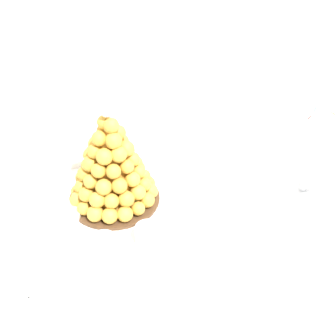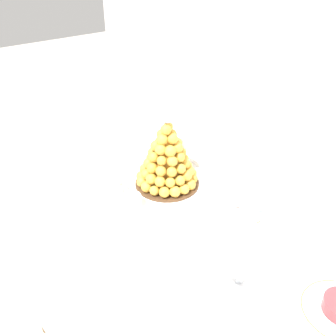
{
  "view_description": "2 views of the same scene",
  "coord_description": "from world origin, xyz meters",
  "px_view_note": "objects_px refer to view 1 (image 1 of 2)",
  "views": [
    {
      "loc": [
        -0.48,
        -0.81,
        1.52
      ],
      "look_at": [
        -0.16,
        -0.01,
        0.89
      ],
      "focal_mm": 47.73,
      "sensor_mm": 36.0,
      "label": 1
    },
    {
      "loc": [
        0.65,
        -0.68,
        1.55
      ],
      "look_at": [
        -0.16,
        -0.02,
        0.92
      ],
      "focal_mm": 40.77,
      "sensor_mm": 36.0,
      "label": 2
    }
  ],
  "objects_px": {
    "dessert_cup_centre": "(148,236)",
    "serving_tray": "(131,205)",
    "dessert_cup_left": "(59,263)",
    "macaron_goblet": "(312,144)",
    "dessert_cup_mid_right": "(195,221)",
    "croquembouche": "(112,166)",
    "dessert_cup_mid_left": "(104,248)",
    "wine_glass": "(89,148)",
    "dessert_cup_right": "(232,214)",
    "creme_brulee_ramekin": "(64,214)"
  },
  "relations": [
    {
      "from": "dessert_cup_centre",
      "to": "serving_tray",
      "type": "bearing_deg",
      "value": 88.51
    },
    {
      "from": "dessert_cup_left",
      "to": "macaron_goblet",
      "type": "bearing_deg",
      "value": 3.61
    },
    {
      "from": "dessert_cup_mid_right",
      "to": "serving_tray",
      "type": "bearing_deg",
      "value": 129.24
    },
    {
      "from": "croquembouche",
      "to": "dessert_cup_left",
      "type": "xyz_separation_m",
      "value": [
        -0.18,
        -0.19,
        -0.09
      ]
    },
    {
      "from": "dessert_cup_left",
      "to": "dessert_cup_mid_left",
      "type": "xyz_separation_m",
      "value": [
        0.1,
        0.01,
        0.0
      ]
    },
    {
      "from": "croquembouche",
      "to": "dessert_cup_mid_left",
      "type": "relative_size",
      "value": 4.62
    },
    {
      "from": "macaron_goblet",
      "to": "wine_glass",
      "type": "relative_size",
      "value": 1.51
    },
    {
      "from": "serving_tray",
      "to": "dessert_cup_left",
      "type": "bearing_deg",
      "value": -144.12
    },
    {
      "from": "macaron_goblet",
      "to": "wine_glass",
      "type": "xyz_separation_m",
      "value": [
        -0.52,
        0.24,
        -0.03
      ]
    },
    {
      "from": "dessert_cup_right",
      "to": "creme_brulee_ramekin",
      "type": "height_order",
      "value": "dessert_cup_right"
    },
    {
      "from": "dessert_cup_mid_right",
      "to": "dessert_cup_right",
      "type": "relative_size",
      "value": 1.01
    },
    {
      "from": "croquembouche",
      "to": "creme_brulee_ramekin",
      "type": "height_order",
      "value": "croquembouche"
    },
    {
      "from": "dessert_cup_right",
      "to": "dessert_cup_mid_left",
      "type": "bearing_deg",
      "value": 178.5
    },
    {
      "from": "dessert_cup_left",
      "to": "dessert_cup_mid_right",
      "type": "distance_m",
      "value": 0.33
    },
    {
      "from": "dessert_cup_left",
      "to": "creme_brulee_ramekin",
      "type": "height_order",
      "value": "dessert_cup_left"
    },
    {
      "from": "serving_tray",
      "to": "dessert_cup_centre",
      "type": "xyz_separation_m",
      "value": [
        -0.0,
        -0.14,
        0.02
      ]
    },
    {
      "from": "croquembouche",
      "to": "dessert_cup_right",
      "type": "relative_size",
      "value": 4.52
    },
    {
      "from": "macaron_goblet",
      "to": "dessert_cup_mid_left",
      "type": "bearing_deg",
      "value": -176.3
    },
    {
      "from": "serving_tray",
      "to": "dessert_cup_right",
      "type": "xyz_separation_m",
      "value": [
        0.21,
        -0.16,
        0.03
      ]
    },
    {
      "from": "serving_tray",
      "to": "macaron_goblet",
      "type": "bearing_deg",
      "value": -13.92
    },
    {
      "from": "dessert_cup_left",
      "to": "wine_glass",
      "type": "distance_m",
      "value": 0.33
    },
    {
      "from": "dessert_cup_left",
      "to": "croquembouche",
      "type": "bearing_deg",
      "value": 46.43
    },
    {
      "from": "dessert_cup_centre",
      "to": "dessert_cup_right",
      "type": "height_order",
      "value": "dessert_cup_right"
    },
    {
      "from": "wine_glass",
      "to": "macaron_goblet",
      "type": "bearing_deg",
      "value": -24.61
    },
    {
      "from": "serving_tray",
      "to": "dessert_cup_mid_right",
      "type": "height_order",
      "value": "dessert_cup_mid_right"
    },
    {
      "from": "croquembouche",
      "to": "macaron_goblet",
      "type": "bearing_deg",
      "value": -16.74
    },
    {
      "from": "serving_tray",
      "to": "dessert_cup_mid_left",
      "type": "bearing_deg",
      "value": -126.9
    },
    {
      "from": "serving_tray",
      "to": "dessert_cup_left",
      "type": "height_order",
      "value": "dessert_cup_left"
    },
    {
      "from": "dessert_cup_mid_right",
      "to": "macaron_goblet",
      "type": "distance_m",
      "value": 0.36
    },
    {
      "from": "dessert_cup_right",
      "to": "macaron_goblet",
      "type": "bearing_deg",
      "value": 10.43
    },
    {
      "from": "croquembouche",
      "to": "macaron_goblet",
      "type": "xyz_separation_m",
      "value": [
        0.49,
        -0.15,
        0.04
      ]
    },
    {
      "from": "dessert_cup_mid_right",
      "to": "dessert_cup_right",
      "type": "distance_m",
      "value": 0.09
    },
    {
      "from": "dessert_cup_mid_left",
      "to": "dessert_cup_mid_right",
      "type": "relative_size",
      "value": 0.97
    },
    {
      "from": "serving_tray",
      "to": "dessert_cup_mid_right",
      "type": "xyz_separation_m",
      "value": [
        0.12,
        -0.14,
        0.02
      ]
    },
    {
      "from": "dessert_cup_mid_left",
      "to": "dessert_cup_right",
      "type": "relative_size",
      "value": 0.98
    },
    {
      "from": "dessert_cup_left",
      "to": "creme_brulee_ramekin",
      "type": "bearing_deg",
      "value": 76.13
    },
    {
      "from": "wine_glass",
      "to": "dessert_cup_mid_right",
      "type": "bearing_deg",
      "value": -55.62
    },
    {
      "from": "creme_brulee_ramekin",
      "to": "dessert_cup_right",
      "type": "bearing_deg",
      "value": -24.06
    },
    {
      "from": "serving_tray",
      "to": "dessert_cup_mid_left",
      "type": "xyz_separation_m",
      "value": [
        -0.11,
        -0.15,
        0.03
      ]
    },
    {
      "from": "dessert_cup_mid_left",
      "to": "macaron_goblet",
      "type": "height_order",
      "value": "macaron_goblet"
    },
    {
      "from": "dessert_cup_right",
      "to": "macaron_goblet",
      "type": "relative_size",
      "value": 0.25
    },
    {
      "from": "dessert_cup_right",
      "to": "creme_brulee_ramekin",
      "type": "distance_m",
      "value": 0.42
    },
    {
      "from": "dessert_cup_centre",
      "to": "dessert_cup_mid_right",
      "type": "bearing_deg",
      "value": 1.32
    },
    {
      "from": "dessert_cup_mid_right",
      "to": "dessert_cup_left",
      "type": "bearing_deg",
      "value": -177.86
    },
    {
      "from": "dessert_cup_mid_left",
      "to": "serving_tray",
      "type": "bearing_deg",
      "value": 53.1
    },
    {
      "from": "dessert_cup_left",
      "to": "dessert_cup_mid_right",
      "type": "relative_size",
      "value": 0.89
    },
    {
      "from": "creme_brulee_ramekin",
      "to": "wine_glass",
      "type": "xyz_separation_m",
      "value": [
        0.1,
        0.11,
        0.1
      ]
    },
    {
      "from": "dessert_cup_mid_left",
      "to": "dessert_cup_centre",
      "type": "xyz_separation_m",
      "value": [
        0.11,
        0.0,
        -0.0
      ]
    },
    {
      "from": "dessert_cup_centre",
      "to": "dessert_cup_left",
      "type": "bearing_deg",
      "value": -177.39
    },
    {
      "from": "serving_tray",
      "to": "croquembouche",
      "type": "bearing_deg",
      "value": 134.75
    }
  ]
}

